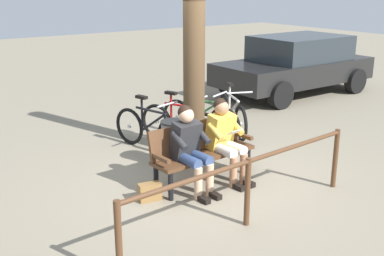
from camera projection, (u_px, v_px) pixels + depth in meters
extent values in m
plane|color=gray|center=(204.00, 180.00, 7.02)|extent=(40.00, 40.00, 0.00)
cube|color=#51331E|center=(204.00, 155.00, 6.82)|extent=(1.62, 0.54, 0.05)
cube|color=#51331E|center=(196.00, 136.00, 6.89)|extent=(1.61, 0.23, 0.42)
cube|color=#51331E|center=(243.00, 136.00, 7.24)|extent=(0.08, 0.40, 0.05)
cube|color=#51331E|center=(160.00, 158.00, 6.33)|extent=(0.08, 0.40, 0.05)
cylinder|color=black|center=(248.00, 162.00, 7.19)|extent=(0.07, 0.07, 0.40)
cylinder|color=black|center=(171.00, 186.00, 6.33)|extent=(0.07, 0.07, 0.40)
cylinder|color=black|center=(232.00, 155.00, 7.45)|extent=(0.07, 0.07, 0.40)
cylinder|color=black|center=(156.00, 178.00, 6.58)|extent=(0.07, 0.07, 0.40)
cube|color=gold|center=(220.00, 131.00, 6.94)|extent=(0.40, 0.33, 0.55)
sphere|color=#A87554|center=(222.00, 108.00, 6.82)|extent=(0.21, 0.21, 0.21)
sphere|color=black|center=(220.00, 105.00, 6.84)|extent=(0.20, 0.20, 0.20)
cylinder|color=white|center=(234.00, 148.00, 6.92)|extent=(0.17, 0.41, 0.15)
cylinder|color=#A87554|center=(244.00, 169.00, 6.85)|extent=(0.11, 0.11, 0.45)
cube|color=black|center=(248.00, 183.00, 6.83)|extent=(0.10, 0.23, 0.07)
cylinder|color=gold|center=(236.00, 126.00, 6.96)|extent=(0.11, 0.31, 0.23)
cylinder|color=white|center=(224.00, 151.00, 6.80)|extent=(0.17, 0.41, 0.15)
cylinder|color=#A87554|center=(233.00, 172.00, 6.73)|extent=(0.11, 0.11, 0.45)
cube|color=black|center=(238.00, 187.00, 6.71)|extent=(0.10, 0.23, 0.07)
cylinder|color=gold|center=(215.00, 132.00, 6.72)|extent=(0.11, 0.31, 0.23)
cube|color=silver|center=(235.00, 132.00, 6.70)|extent=(0.21, 0.13, 0.09)
cube|color=#262628|center=(185.00, 140.00, 6.56)|extent=(0.40, 0.33, 0.55)
sphere|color=#D8A884|center=(186.00, 115.00, 6.44)|extent=(0.21, 0.21, 0.21)
sphere|color=black|center=(185.00, 112.00, 6.45)|extent=(0.20, 0.20, 0.20)
cylinder|color=#334772|center=(200.00, 157.00, 6.54)|extent=(0.17, 0.41, 0.15)
cylinder|color=#D8A884|center=(210.00, 180.00, 6.46)|extent=(0.11, 0.11, 0.45)
cube|color=black|center=(214.00, 195.00, 6.45)|extent=(0.10, 0.23, 0.07)
cylinder|color=#262628|center=(202.00, 135.00, 6.57)|extent=(0.11, 0.31, 0.23)
cylinder|color=#334772|center=(189.00, 161.00, 6.42)|extent=(0.17, 0.41, 0.15)
cylinder|color=#D8A884|center=(198.00, 184.00, 6.34)|extent=(0.11, 0.11, 0.45)
cube|color=black|center=(203.00, 199.00, 6.33)|extent=(0.10, 0.23, 0.07)
cylinder|color=#262628|center=(179.00, 141.00, 6.33)|extent=(0.11, 0.31, 0.23)
cube|color=olive|center=(150.00, 192.00, 6.35)|extent=(0.32, 0.20, 0.24)
cylinder|color=#4C3823|center=(194.00, 49.00, 7.58)|extent=(0.35, 0.35, 3.53)
cylinder|color=slate|center=(174.00, 145.00, 7.44)|extent=(0.39, 0.39, 0.71)
cylinder|color=black|center=(174.00, 122.00, 7.34)|extent=(0.41, 0.41, 0.03)
torus|color=black|center=(241.00, 124.00, 8.64)|extent=(0.31, 0.63, 0.66)
cylinder|color=silver|center=(241.00, 124.00, 8.64)|extent=(0.07, 0.07, 0.06)
torus|color=black|center=(224.00, 110.00, 9.59)|extent=(0.31, 0.63, 0.66)
cylinder|color=silver|center=(224.00, 110.00, 9.59)|extent=(0.07, 0.07, 0.06)
cylinder|color=silver|center=(233.00, 97.00, 9.00)|extent=(0.28, 0.60, 0.04)
cylinder|color=silver|center=(234.00, 108.00, 8.99)|extent=(0.26, 0.57, 0.43)
cylinder|color=silver|center=(230.00, 99.00, 9.20)|extent=(0.04, 0.04, 0.55)
cube|color=black|center=(230.00, 84.00, 9.11)|extent=(0.17, 0.24, 0.05)
cylinder|color=#B2B2B7|center=(240.00, 93.00, 8.57)|extent=(0.46, 0.21, 0.03)
torus|color=black|center=(224.00, 125.00, 8.57)|extent=(0.30, 0.64, 0.66)
cylinder|color=silver|center=(224.00, 125.00, 8.57)|extent=(0.07, 0.07, 0.06)
torus|color=black|center=(177.00, 116.00, 9.10)|extent=(0.30, 0.64, 0.66)
cylinder|color=silver|center=(177.00, 116.00, 9.10)|extent=(0.07, 0.07, 0.06)
cylinder|color=#337238|center=(200.00, 101.00, 8.72)|extent=(0.27, 0.60, 0.04)
cylinder|color=#337238|center=(204.00, 112.00, 8.74)|extent=(0.26, 0.57, 0.43)
cylinder|color=#337238|center=(192.00, 103.00, 8.84)|extent=(0.04, 0.04, 0.55)
cube|color=black|center=(192.00, 89.00, 8.76)|extent=(0.16, 0.24, 0.05)
cylinder|color=#B2B2B7|center=(220.00, 94.00, 8.46)|extent=(0.46, 0.21, 0.03)
torus|color=black|center=(204.00, 131.00, 8.23)|extent=(0.30, 0.63, 0.66)
cylinder|color=silver|center=(204.00, 131.00, 8.23)|extent=(0.07, 0.07, 0.06)
torus|color=black|center=(157.00, 122.00, 8.76)|extent=(0.30, 0.63, 0.66)
cylinder|color=silver|center=(157.00, 122.00, 8.76)|extent=(0.07, 0.07, 0.06)
cylinder|color=#B71414|center=(180.00, 105.00, 8.38)|extent=(0.28, 0.60, 0.04)
cylinder|color=#B71414|center=(184.00, 117.00, 8.40)|extent=(0.26, 0.57, 0.43)
cylinder|color=#B71414|center=(171.00, 108.00, 8.50)|extent=(0.04, 0.04, 0.55)
cube|color=black|center=(171.00, 93.00, 8.42)|extent=(0.17, 0.24, 0.05)
cylinder|color=#B2B2B7|center=(200.00, 99.00, 8.12)|extent=(0.46, 0.21, 0.03)
torus|color=black|center=(172.00, 138.00, 7.87)|extent=(0.23, 0.65, 0.66)
cylinder|color=silver|center=(172.00, 138.00, 7.87)|extent=(0.06, 0.07, 0.06)
torus|color=black|center=(129.00, 126.00, 8.49)|extent=(0.23, 0.65, 0.66)
cylinder|color=silver|center=(129.00, 126.00, 8.49)|extent=(0.06, 0.07, 0.06)
cylinder|color=black|center=(150.00, 110.00, 8.07)|extent=(0.21, 0.62, 0.04)
cylinder|color=black|center=(153.00, 123.00, 8.08)|extent=(0.20, 0.59, 0.43)
cylinder|color=black|center=(142.00, 113.00, 8.20)|extent=(0.04, 0.04, 0.55)
cube|color=black|center=(141.00, 97.00, 8.12)|extent=(0.14, 0.24, 0.05)
cylinder|color=#B2B2B7|center=(167.00, 104.00, 7.77)|extent=(0.47, 0.16, 0.03)
cylinder|color=#51331E|center=(335.00, 158.00, 6.68)|extent=(0.07, 0.07, 0.85)
cylinder|color=#51331E|center=(247.00, 192.00, 5.62)|extent=(0.07, 0.07, 0.85)
cylinder|color=#51331E|center=(119.00, 241.00, 4.56)|extent=(0.07, 0.07, 0.85)
cylinder|color=#51331E|center=(249.00, 161.00, 5.51)|extent=(3.49, 0.31, 0.06)
cube|color=black|center=(293.00, 71.00, 12.23)|extent=(4.21, 1.83, 0.55)
cube|color=#262D33|center=(300.00, 48.00, 12.18)|extent=(2.32, 1.67, 0.60)
cylinder|color=black|center=(281.00, 95.00, 10.85)|extent=(0.64, 0.22, 0.64)
cylinder|color=black|center=(229.00, 82.00, 12.25)|extent=(0.64, 0.22, 0.64)
cylinder|color=black|center=(355.00, 81.00, 12.38)|extent=(0.64, 0.22, 0.64)
cylinder|color=black|center=(302.00, 71.00, 13.77)|extent=(0.64, 0.22, 0.64)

